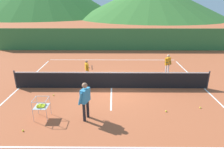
{
  "coord_description": "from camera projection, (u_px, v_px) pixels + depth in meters",
  "views": [
    {
      "loc": [
        0.11,
        -10.38,
        4.68
      ],
      "look_at": [
        0.03,
        -0.48,
        1.01
      ],
      "focal_mm": 31.63,
      "sensor_mm": 36.0,
      "label": 1
    }
  ],
  "objects": [
    {
      "name": "instructor",
      "position": [
        85.0,
        98.0,
        8.04
      ],
      "size": [
        0.48,
        0.83,
        1.66
      ],
      "color": "black",
      "rests_on": "ground"
    },
    {
      "name": "line_sideline_west",
      "position": [
        19.0,
        88.0,
        11.39
      ],
      "size": [
        0.08,
        10.79,
        0.01
      ],
      "primitive_type": "cube",
      "color": "white",
      "rests_on": "ground"
    },
    {
      "name": "tennis_ball_2",
      "position": [
        166.0,
        111.0,
        8.9
      ],
      "size": [
        0.07,
        0.07,
        0.07
      ],
      "primitive_type": "sphere",
      "color": "yellow",
      "rests_on": "ground"
    },
    {
      "name": "tennis_ball_1",
      "position": [
        54.0,
        95.0,
        10.42
      ],
      "size": [
        0.07,
        0.07,
        0.07
      ],
      "primitive_type": "sphere",
      "color": "yellow",
      "rests_on": "ground"
    },
    {
      "name": "tennis_net",
      "position": [
        111.0,
        80.0,
        11.18
      ],
      "size": [
        11.04,
        0.08,
        1.05
      ],
      "color": "#333338",
      "rests_on": "ground"
    },
    {
      "name": "windscreen_fence",
      "position": [
        112.0,
        40.0,
        19.78
      ],
      "size": [
        23.45,
        0.08,
        2.2
      ],
      "primitive_type": "cube",
      "color": "#33753D",
      "rests_on": "ground"
    },
    {
      "name": "student_0",
      "position": [
        87.0,
        68.0,
        12.4
      ],
      "size": [
        0.55,
        0.52,
        1.26
      ],
      "color": "silver",
      "rests_on": "ground"
    },
    {
      "name": "hill_0",
      "position": [
        151.0,
        0.0,
        59.9
      ],
      "size": [
        44.81,
        44.81,
        10.4
      ],
      "primitive_type": "cone",
      "color": "#38702D",
      "rests_on": "ground"
    },
    {
      "name": "tennis_ball_0",
      "position": [
        200.0,
        108.0,
        9.19
      ],
      "size": [
        0.07,
        0.07,
        0.07
      ],
      "primitive_type": "sphere",
      "color": "yellow",
      "rests_on": "ground"
    },
    {
      "name": "line_baseline_far",
      "position": [
        112.0,
        60.0,
        16.84
      ],
      "size": [
        10.66,
        0.08,
        0.01
      ],
      "primitive_type": "cube",
      "color": "white",
      "rests_on": "ground"
    },
    {
      "name": "line_sideline_east",
      "position": [
        204.0,
        88.0,
        11.32
      ],
      "size": [
        0.08,
        10.79,
        0.01
      ],
      "primitive_type": "cube",
      "color": "white",
      "rests_on": "ground"
    },
    {
      "name": "line_service_center",
      "position": [
        111.0,
        88.0,
        11.36
      ],
      "size": [
        0.08,
        5.02,
        0.01
      ],
      "primitive_type": "cube",
      "color": "white",
      "rests_on": "ground"
    },
    {
      "name": "line_baseline_near",
      "position": [
        110.0,
        148.0,
        6.72
      ],
      "size": [
        10.66,
        0.08,
        0.01
      ],
      "primitive_type": "cube",
      "color": "white",
      "rests_on": "ground"
    },
    {
      "name": "ground_plane",
      "position": [
        111.0,
        88.0,
        11.36
      ],
      "size": [
        120.0,
        120.0,
        0.0
      ],
      "primitive_type": "plane",
      "color": "#B25633"
    },
    {
      "name": "student_1",
      "position": [
        168.0,
        62.0,
        13.27
      ],
      "size": [
        0.53,
        0.68,
        1.37
      ],
      "color": "silver",
      "rests_on": "ground"
    },
    {
      "name": "ball_cart",
      "position": [
        41.0,
        106.0,
        8.25
      ],
      "size": [
        0.58,
        0.58,
        0.9
      ],
      "color": "#B7B7BC",
      "rests_on": "ground"
    },
    {
      "name": "tennis_ball_4",
      "position": [
        23.0,
        131.0,
        7.55
      ],
      "size": [
        0.07,
        0.07,
        0.07
      ],
      "primitive_type": "sphere",
      "color": "yellow",
      "rests_on": "ground"
    }
  ]
}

